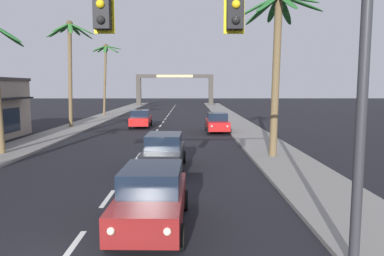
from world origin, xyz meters
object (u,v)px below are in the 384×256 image
(sedan_lead_at_stop_bar, at_px, (152,197))
(palm_right_second, at_px, (277,43))
(traffic_signal_mast, at_px, (186,33))
(sedan_third_in_queue, at_px, (164,152))
(palm_left_third, at_px, (70,50))
(town_gateway_arch, at_px, (175,85))
(sedan_parked_nearest_kerb, at_px, (217,122))
(sedan_oncoming_far, at_px, (141,119))
(palm_left_farthest, at_px, (106,62))

(sedan_lead_at_stop_bar, relative_size, palm_right_second, 0.50)
(traffic_signal_mast, relative_size, sedan_third_in_queue, 2.37)
(traffic_signal_mast, bearing_deg, palm_left_third, 112.23)
(sedan_lead_at_stop_bar, height_order, sedan_third_in_queue, same)
(sedan_lead_at_stop_bar, distance_m, town_gateway_arch, 63.11)
(sedan_lead_at_stop_bar, xyz_separation_m, sedan_parked_nearest_kerb, (3.44, 20.88, 0.00))
(traffic_signal_mast, bearing_deg, palm_right_second, 68.77)
(sedan_lead_at_stop_bar, distance_m, sedan_oncoming_far, 24.84)
(sedan_parked_nearest_kerb, xyz_separation_m, palm_left_third, (-13.29, 3.22, 6.35))
(sedan_parked_nearest_kerb, xyz_separation_m, palm_left_farthest, (-13.13, 16.74, 6.16))
(palm_right_second, bearing_deg, sedan_third_in_queue, -156.08)
(traffic_signal_mast, xyz_separation_m, sedan_parked_nearest_kerb, (2.44, 23.33, -4.12))
(sedan_lead_at_stop_bar, distance_m, sedan_third_in_queue, 7.07)
(palm_left_third, distance_m, palm_left_farthest, 13.53)
(sedan_oncoming_far, distance_m, palm_right_second, 18.35)
(sedan_third_in_queue, distance_m, palm_right_second, 8.33)
(sedan_oncoming_far, relative_size, palm_left_farthest, 0.48)
(traffic_signal_mast, relative_size, palm_right_second, 1.20)
(traffic_signal_mast, xyz_separation_m, sedan_lead_at_stop_bar, (-1.00, 2.45, -4.12))
(palm_left_farthest, bearing_deg, sedan_lead_at_stop_bar, -75.55)
(sedan_parked_nearest_kerb, height_order, palm_left_farthest, palm_left_farthest)
(palm_right_second, xyz_separation_m, town_gateway_arch, (-7.52, 53.33, -2.09))
(traffic_signal_mast, relative_size, sedan_oncoming_far, 2.37)
(sedan_lead_at_stop_bar, distance_m, palm_right_second, 12.43)
(traffic_signal_mast, relative_size, town_gateway_arch, 0.70)
(palm_left_third, height_order, palm_left_farthest, palm_left_third)
(palm_left_third, xyz_separation_m, palm_left_farthest, (0.16, 13.53, -0.19))
(sedan_third_in_queue, xyz_separation_m, sedan_oncoming_far, (-3.41, 17.51, 0.00))
(sedan_lead_at_stop_bar, xyz_separation_m, sedan_third_in_queue, (-0.15, 7.07, 0.00))
(sedan_third_in_queue, xyz_separation_m, palm_left_third, (-9.70, 17.03, 6.35))
(palm_left_farthest, height_order, town_gateway_arch, palm_left_farthest)
(sedan_lead_at_stop_bar, xyz_separation_m, palm_right_second, (5.70, 9.67, 5.33))
(sedan_lead_at_stop_bar, distance_m, sedan_parked_nearest_kerb, 21.16)
(sedan_lead_at_stop_bar, xyz_separation_m, palm_left_third, (-9.85, 24.10, 6.35))
(sedan_parked_nearest_kerb, relative_size, palm_right_second, 0.50)
(sedan_third_in_queue, height_order, palm_right_second, palm_right_second)
(palm_left_third, height_order, town_gateway_arch, palm_left_third)
(sedan_oncoming_far, relative_size, sedan_parked_nearest_kerb, 1.01)
(sedan_third_in_queue, bearing_deg, town_gateway_arch, 91.71)
(palm_left_third, bearing_deg, sedan_lead_at_stop_bar, -67.76)
(palm_left_farthest, bearing_deg, palm_right_second, -61.16)
(sedan_oncoming_far, relative_size, town_gateway_arch, 0.29)
(traffic_signal_mast, xyz_separation_m, palm_left_third, (-10.85, 26.54, 2.23))
(traffic_signal_mast, distance_m, palm_left_third, 28.76)
(sedan_third_in_queue, xyz_separation_m, palm_right_second, (5.85, 2.60, 5.33))
(palm_right_second, bearing_deg, traffic_signal_mast, -111.23)
(sedan_oncoming_far, bearing_deg, town_gateway_arch, 87.40)
(palm_left_third, bearing_deg, sedan_parked_nearest_kerb, -13.61)
(sedan_lead_at_stop_bar, bearing_deg, palm_right_second, 59.47)
(sedan_oncoming_far, relative_size, palm_right_second, 0.51)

